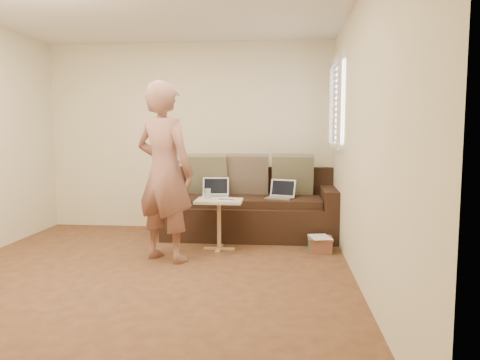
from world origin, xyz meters
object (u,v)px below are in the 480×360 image
Objects in this scene: laptop_silver at (280,199)px; drinking_glass at (208,194)px; person at (164,172)px; striped_box at (320,244)px; sofa at (250,204)px; side_table at (219,225)px; laptop_white at (215,197)px.

drinking_glass is (-0.84, -0.54, 0.13)m from laptop_silver.
laptop_silver is 2.78× the size of drinking_glass.
person reaches higher than laptop_silver.
striped_box is (1.67, 0.48, -0.86)m from person.
sofa is at bearing -101.26° from person.
side_table is 4.89× the size of drinking_glass.
laptop_silver is at bearing 128.08° from striped_box.
sofa is 18.33× the size of drinking_glass.
laptop_white is at bearing -171.99° from sofa.
person reaches higher than drinking_glass.
sofa is 3.75× the size of side_table.
drinking_glass reaches higher than side_table.
laptop_white reaches higher than side_table.
person is 0.95m from side_table.
drinking_glass is at bearing -127.49° from laptop_silver.
sofa is at bearing -177.82° from laptop_silver.
side_table is (-0.70, -0.60, -0.23)m from laptop_silver.
sofa is 7.98× the size of striped_box.
striped_box is (0.85, -0.71, -0.34)m from sofa.
person is 1.94m from striped_box.
sofa is 1.16m from striped_box.
striped_box is at bearing -32.47° from laptop_silver.
sofa reaches higher than laptop_white.
drinking_glass reaches higher than laptop_silver.
laptop_silver is at bearing 33.06° from drinking_glass.
sofa is at bearing 55.78° from drinking_glass.
side_table is at bearing -81.82° from laptop_white.
sofa is at bearing 66.68° from side_table.
drinking_glass is (0.01, -0.60, 0.13)m from laptop_white.
person is (-1.20, -1.08, 0.43)m from laptop_silver.
drinking_glass is at bearing 177.80° from striped_box.
sofa reaches higher than striped_box.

